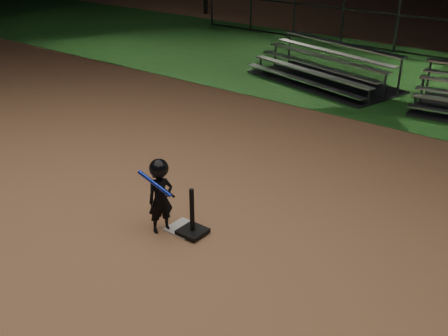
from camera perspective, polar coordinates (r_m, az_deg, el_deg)
ground at (r=8.34m, az=-4.26°, el=-6.37°), size 80.00×80.00×0.00m
grass_strip at (r=16.54m, az=19.77°, el=8.49°), size 60.00×8.00×0.01m
home_plate at (r=8.33m, az=-4.26°, el=-6.29°), size 0.45×0.45×0.02m
batting_tee at (r=8.11m, az=-3.32°, el=-6.02°), size 0.38×0.38×0.73m
child_batter at (r=8.03m, az=-6.68°, el=-2.69°), size 0.50×0.50×1.17m
bleacher_left at (r=15.67m, az=10.33°, el=9.49°), size 4.62×3.07×1.04m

